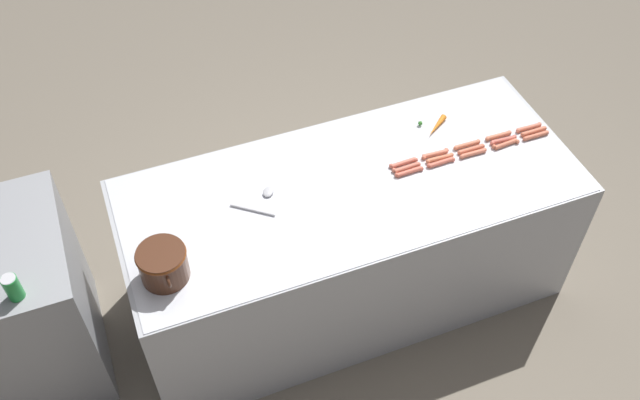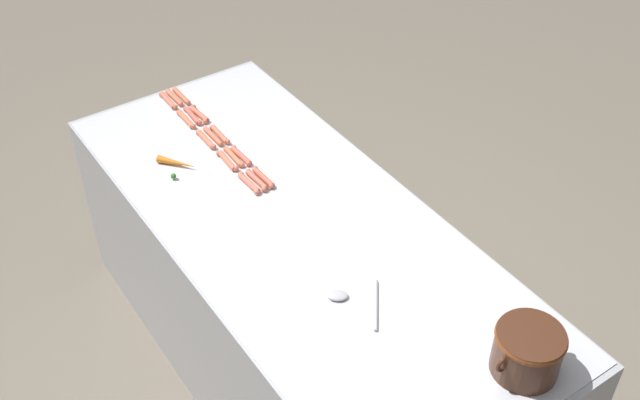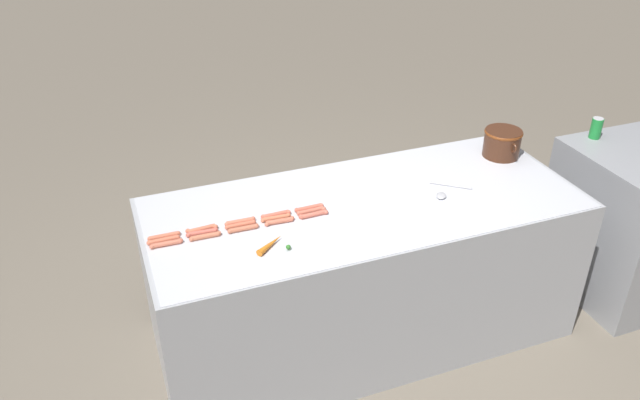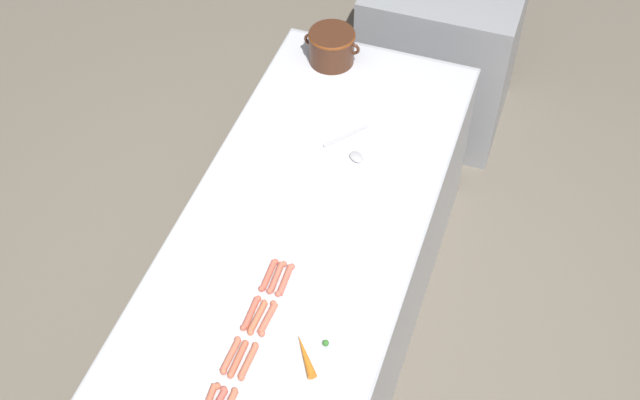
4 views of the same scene
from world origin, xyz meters
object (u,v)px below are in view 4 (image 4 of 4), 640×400
Objects in this scene: hot_dog_14 at (285,280)px; bean_pot at (332,45)px; hot_dog_7 at (238,359)px; serving_spoon at (353,150)px; back_cabinet at (440,52)px; hot_dog_9 at (277,277)px; carrot at (306,355)px; hot_dog_4 at (269,275)px; hot_dog_13 at (268,318)px; hot_dog_8 at (258,317)px; hot_dog_3 at (251,313)px; hot_dog_12 at (248,361)px; hot_dog_2 at (231,355)px.

hot_dog_14 is 1.26m from bean_pot.
hot_dog_7 is 1.07m from serving_spoon.
back_cabinet reaches higher than hot_dog_14.
hot_dog_9 is 0.34m from carrot.
hot_dog_9 is at bearing -0.33° from hot_dog_4.
hot_dog_13 reaches higher than serving_spoon.
bean_pot reaches higher than hot_dog_8.
hot_dog_9 is at bearing 89.15° from hot_dog_8.
carrot is at bearing -81.52° from serving_spoon.
hot_dog_7 is 0.97× the size of carrot.
bean_pot reaches higher than serving_spoon.
bean_pot reaches higher than back_cabinet.
hot_dog_4 is 0.65× the size of serving_spoon.
hot_dog_8 is 0.57× the size of bean_pot.
back_cabinet is at bearing 84.46° from hot_dog_3.
hot_dog_8 is 0.65× the size of serving_spoon.
serving_spoon is at bearing 98.48° from carrot.
hot_dog_12 is 0.57× the size of bean_pot.
hot_dog_2 reaches higher than serving_spoon.
serving_spoon is (0.07, 0.89, -0.00)m from hot_dog_8.
hot_dog_7 is at bearing -80.80° from hot_dog_3.
hot_dog_14 is (0.06, 0.17, 0.00)m from hot_dog_3.
hot_dog_4 is 0.36m from hot_dog_12.
hot_dog_12 is (0.07, -0.35, 0.00)m from hot_dog_4.
back_cabinet is at bearing 84.90° from hot_dog_9.
serving_spoon is (0.03, 0.71, -0.00)m from hot_dog_14.
hot_dog_4 and hot_dog_14 have the same top height.
hot_dog_12 is 0.65× the size of serving_spoon.
bean_pot reaches higher than hot_dog_2.
back_cabinet is 2.37m from hot_dog_12.
hot_dog_13 is at bearing -69.63° from hot_dog_4.
hot_dog_14 is 0.32m from carrot.
hot_dog_2 is 1.00× the size of hot_dog_4.
hot_dog_4 is 1.00× the size of hot_dog_7.
back_cabinet is at bearing 84.87° from hot_dog_2.
hot_dog_8 is at bearing -16.40° from hot_dog_3.
hot_dog_9 is 0.57× the size of bean_pot.
hot_dog_4 and hot_dog_9 have the same top height.
hot_dog_12 is (0.03, -0.35, 0.00)m from hot_dog_9.
hot_dog_4 is 0.03m from hot_dog_9.
hot_dog_14 is at bearing -0.81° from hot_dog_4.
hot_dog_2 is 1.00× the size of hot_dog_8.
serving_spoon is at bearing 84.81° from hot_dog_2.
hot_dog_7 is 1.00× the size of hot_dog_12.
hot_dog_13 is (-0.14, -2.14, 0.42)m from back_cabinet.
serving_spoon is (0.07, 1.07, -0.00)m from hot_dog_7.
bean_pot is at bearing 97.92° from hot_dog_4.
hot_dog_12 is 0.97× the size of carrot.
back_cabinet reaches higher than hot_dog_13.
back_cabinet is 5.98× the size of hot_dog_12.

